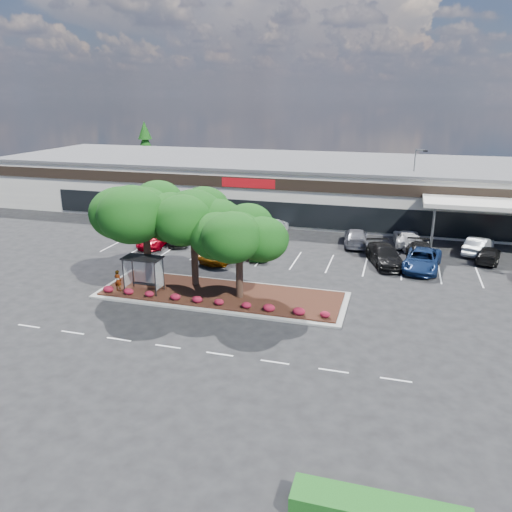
# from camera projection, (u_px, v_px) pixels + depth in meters

# --- Properties ---
(ground) EXTENTS (160.00, 160.00, 0.00)m
(ground) POSITION_uv_depth(u_px,v_px,m) (229.00, 323.00, 31.92)
(ground) COLOR black
(ground) RESTS_ON ground
(retail_store) EXTENTS (80.40, 25.20, 6.25)m
(retail_store) POSITION_uv_depth(u_px,v_px,m) (318.00, 185.00, 61.91)
(retail_store) COLOR beige
(retail_store) RESTS_ON ground
(landscape_island) EXTENTS (18.00, 6.00, 0.26)m
(landscape_island) POSITION_uv_depth(u_px,v_px,m) (221.00, 295.00, 36.07)
(landscape_island) COLOR gray
(landscape_island) RESTS_ON ground
(lane_markings) EXTENTS (33.12, 20.06, 0.01)m
(lane_markings) POSITION_uv_depth(u_px,v_px,m) (269.00, 270.00, 41.48)
(lane_markings) COLOR silver
(lane_markings) RESTS_ON ground
(shrub_row) EXTENTS (17.00, 0.80, 0.50)m
(shrub_row) POSITION_uv_depth(u_px,v_px,m) (211.00, 301.00, 34.03)
(shrub_row) COLOR maroon
(shrub_row) RESTS_ON landscape_island
(bus_shelter) EXTENTS (2.75, 1.55, 2.59)m
(bus_shelter) POSITION_uv_depth(u_px,v_px,m) (144.00, 264.00, 35.89)
(bus_shelter) COLOR black
(bus_shelter) RESTS_ON landscape_island
(island_tree_west) EXTENTS (7.20, 7.20, 7.89)m
(island_tree_west) POSITION_uv_depth(u_px,v_px,m) (146.00, 232.00, 36.85)
(island_tree_west) COLOR #11360C
(island_tree_west) RESTS_ON landscape_island
(island_tree_mid) EXTENTS (6.60, 6.60, 7.32)m
(island_tree_mid) POSITION_uv_depth(u_px,v_px,m) (194.00, 237.00, 36.65)
(island_tree_mid) COLOR #11360C
(island_tree_mid) RESTS_ON landscape_island
(island_tree_east) EXTENTS (5.80, 5.80, 6.50)m
(island_tree_east) POSITION_uv_depth(u_px,v_px,m) (239.00, 253.00, 34.35)
(island_tree_east) COLOR #11360C
(island_tree_east) RESTS_ON landscape_island
(conifer_north_west) EXTENTS (4.40, 4.40, 10.00)m
(conifer_north_west) POSITION_uv_depth(u_px,v_px,m) (146.00, 152.00, 80.33)
(conifer_north_west) COLOR #11360C
(conifer_north_west) RESTS_ON ground
(person_waiting) EXTENTS (0.62, 0.44, 1.59)m
(person_waiting) POSITION_uv_depth(u_px,v_px,m) (118.00, 280.00, 36.19)
(person_waiting) COLOR #594C47
(person_waiting) RESTS_ON landscape_island
(light_pole) EXTENTS (1.40, 0.81, 8.58)m
(light_pole) POSITION_uv_depth(u_px,v_px,m) (413.00, 195.00, 52.97)
(light_pole) COLOR gray
(light_pole) RESTS_ON ground
(car_0) EXTENTS (3.60, 5.08, 1.37)m
(car_0) POSITION_uv_depth(u_px,v_px,m) (178.00, 236.00, 48.76)
(car_0) COLOR black
(car_0) RESTS_ON ground
(car_1) EXTENTS (2.90, 5.22, 1.38)m
(car_1) POSITION_uv_depth(u_px,v_px,m) (154.00, 239.00, 47.89)
(car_1) COLOR #94010F
(car_1) RESTS_ON ground
(car_2) EXTENTS (4.64, 6.34, 1.60)m
(car_2) POSITION_uv_depth(u_px,v_px,m) (226.00, 251.00, 43.80)
(car_2) COLOR #6E3905
(car_2) RESTS_ON ground
(car_3) EXTENTS (2.12, 4.18, 1.36)m
(car_3) POSITION_uv_depth(u_px,v_px,m) (260.00, 250.00, 44.49)
(car_3) COLOR #174A18
(car_3) RESTS_ON ground
(car_5) EXTENTS (3.99, 6.14, 1.65)m
(car_5) POSITION_uv_depth(u_px,v_px,m) (385.00, 256.00, 42.52)
(car_5) COLOR black
(car_5) RESTS_ON ground
(car_6) EXTENTS (3.52, 6.23, 1.64)m
(car_6) POSITION_uv_depth(u_px,v_px,m) (422.00, 260.00, 41.41)
(car_6) COLOR navy
(car_6) RESTS_ON ground
(car_7) EXTENTS (2.82, 5.68, 1.59)m
(car_7) POSITION_uv_depth(u_px,v_px,m) (421.00, 254.00, 43.10)
(car_7) COLOR black
(car_7) RESTS_ON ground
(car_9) EXTENTS (2.82, 5.44, 1.71)m
(car_9) POSITION_uv_depth(u_px,v_px,m) (198.00, 219.00, 54.75)
(car_9) COLOR #1C441A
(car_9) RESTS_ON ground
(car_11) EXTENTS (5.09, 6.70, 1.69)m
(car_11) POSITION_uv_depth(u_px,v_px,m) (260.00, 231.00, 50.08)
(car_11) COLOR #1B461A
(car_11) RESTS_ON ground
(car_12) EXTENTS (2.47, 5.86, 1.69)m
(car_12) POSITION_uv_depth(u_px,v_px,m) (273.00, 227.00, 51.73)
(car_12) COLOR white
(car_12) RESTS_ON ground
(car_13) EXTENTS (2.75, 5.66, 1.59)m
(car_13) POSITION_uv_depth(u_px,v_px,m) (356.00, 237.00, 48.11)
(car_13) COLOR slate
(car_13) RESTS_ON ground
(car_14) EXTENTS (2.84, 5.36, 1.44)m
(car_14) POSITION_uv_depth(u_px,v_px,m) (407.00, 238.00, 48.13)
(car_14) COLOR silver
(car_14) RESTS_ON ground
(car_15) EXTENTS (3.41, 5.27, 1.42)m
(car_15) POSITION_uv_depth(u_px,v_px,m) (410.00, 242.00, 46.94)
(car_15) COLOR silver
(car_15) RESTS_ON ground
(car_16) EXTENTS (3.31, 5.18, 1.61)m
(car_16) POSITION_uv_depth(u_px,v_px,m) (478.00, 246.00, 45.38)
(car_16) COLOR #9EA2AA
(car_16) RESTS_ON ground
(car_17) EXTENTS (2.81, 4.85, 1.32)m
(car_17) POSITION_uv_depth(u_px,v_px,m) (488.00, 254.00, 43.38)
(car_17) COLOR black
(car_17) RESTS_ON ground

